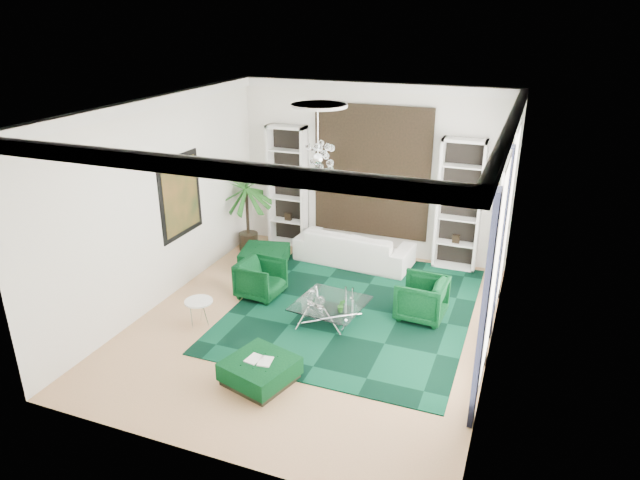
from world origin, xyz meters
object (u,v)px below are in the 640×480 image
at_px(ottoman_side, 265,258).
at_px(ottoman_front, 260,371).
at_px(armchair_left, 261,279).
at_px(side_table, 200,313).
at_px(palm, 247,200).
at_px(sofa, 354,247).
at_px(coffee_table, 330,313).
at_px(armchair_right, 421,298).

xyz_separation_m(ottoman_side, ottoman_front, (1.77, -3.73, -0.02)).
height_order(armchair_left, ottoman_front, armchair_left).
bearing_deg(armchair_left, side_table, 163.94).
xyz_separation_m(side_table, palm, (-0.82, 3.39, 0.96)).
xyz_separation_m(sofa, coffee_table, (0.42, -2.64, -0.17)).
distance_m(sofa, ottoman_side, 1.96).
relative_size(side_table, palm, 0.20).
distance_m(coffee_table, ottoman_side, 2.75).
bearing_deg(ottoman_side, sofa, 28.10).
height_order(armchair_right, palm, palm).
height_order(coffee_table, ottoman_side, ottoman_side).
bearing_deg(sofa, armchair_left, 65.61).
height_order(coffee_table, palm, palm).
bearing_deg(ottoman_front, armchair_left, 116.23).
relative_size(ottoman_front, palm, 0.38).
bearing_deg(armchair_right, ottoman_front, -30.36).
distance_m(armchair_right, ottoman_side, 3.73).
relative_size(sofa, armchair_right, 2.99).
bearing_deg(ottoman_front, palm, 119.58).
bearing_deg(ottoman_side, coffee_table, -38.83).
relative_size(armchair_left, armchair_right, 0.95).
bearing_deg(armchair_left, ottoman_side, 27.25).
bearing_deg(coffee_table, armchair_right, 27.47).
xyz_separation_m(armchair_right, side_table, (-3.56, -1.67, -0.15)).
bearing_deg(palm, side_table, -76.43).
xyz_separation_m(coffee_table, palm, (-2.92, 2.48, 1.00)).
xyz_separation_m(coffee_table, ottoman_side, (-2.14, 1.72, 0.01)).
bearing_deg(side_table, armchair_right, 25.12).
relative_size(ottoman_side, palm, 0.39).
relative_size(sofa, palm, 1.05).
xyz_separation_m(ottoman_front, side_table, (-1.73, 1.10, 0.05)).
bearing_deg(coffee_table, palm, 139.67).
distance_m(armchair_left, palm, 2.53).
bearing_deg(armchair_left, armchair_right, -81.08).
height_order(ottoman_front, palm, palm).
bearing_deg(palm, armchair_right, -21.45).
distance_m(armchair_left, side_table, 1.49).
bearing_deg(palm, coffee_table, -40.33).
bearing_deg(sofa, armchair_right, 139.25).
bearing_deg(ottoman_side, ottoman_front, -64.67).
xyz_separation_m(sofa, side_table, (-1.69, -3.55, -0.13)).
bearing_deg(ottoman_front, coffee_table, 79.53).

